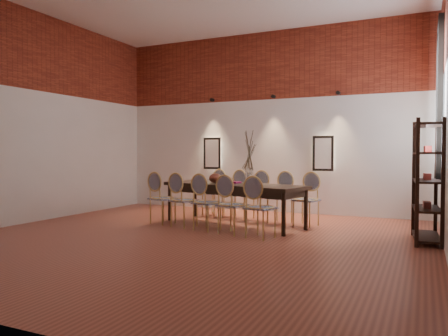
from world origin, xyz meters
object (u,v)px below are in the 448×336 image
at_px(chair_near_b, 184,200).
at_px(chair_far_d, 280,198).
at_px(chair_near_c, 207,203).
at_px(chair_near_d, 232,205).
at_px(vase, 249,176).
at_px(book, 233,182).
at_px(chair_near_a, 163,198).
at_px(chair_near_e, 260,208).
at_px(shelving_rack, 427,181).
at_px(bowl, 215,178).
at_px(chair_far_b, 234,194).
at_px(dining_table, 233,204).
at_px(chair_far_e, 306,200).
at_px(chair_far_a, 213,193).
at_px(chair_far_c, 256,196).

distance_m(chair_near_b, chair_far_d, 1.81).
xyz_separation_m(chair_near_c, chair_near_d, (0.53, -0.14, 0.00)).
xyz_separation_m(vase, book, (-0.42, 0.25, -0.14)).
distance_m(chair_near_a, vase, 1.68).
bearing_deg(chair_near_e, book, 144.49).
bearing_deg(chair_near_d, shelving_rack, 27.10).
distance_m(chair_far_d, shelving_rack, 2.64).
relative_size(chair_near_d, bowl, 3.92).
xyz_separation_m(chair_near_b, chair_far_b, (0.36, 1.39, 0.00)).
height_order(chair_far_d, bowl, chair_far_d).
height_order(chair_near_b, chair_near_e, same).
relative_size(chair_near_a, book, 3.62).
relative_size(dining_table, shelving_rack, 1.52).
relative_size(chair_near_a, chair_near_d, 1.00).
distance_m(chair_near_b, shelving_rack, 3.95).
height_order(chair_near_c, chair_far_e, same).
distance_m(chair_far_a, book, 1.18).
relative_size(chair_near_e, chair_far_e, 1.00).
xyz_separation_m(chair_near_a, chair_near_e, (2.12, -0.55, 0.00)).
bearing_deg(bowl, chair_far_a, 118.31).
bearing_deg(chair_far_c, chair_far_d, 180.00).
xyz_separation_m(chair_far_a, chair_far_e, (2.12, -0.55, 0.00)).
bearing_deg(chair_near_e, chair_far_a, 146.67).
distance_m(bowl, book, 0.34).
xyz_separation_m(chair_far_b, vase, (0.70, -0.92, 0.43)).
bearing_deg(chair_far_a, book, 149.50).
bearing_deg(chair_near_b, chair_far_b, 90.00).
height_order(chair_far_b, book, chair_far_b).
bearing_deg(chair_far_c, chair_near_e, 127.25).
relative_size(chair_near_d, chair_far_b, 1.00).
relative_size(chair_far_b, chair_far_c, 1.00).
bearing_deg(chair_far_d, book, 41.36).
bearing_deg(chair_near_e, vase, 135.69).
bearing_deg(chair_far_b, chair_near_b, 90.00).
xyz_separation_m(chair_near_a, chair_far_b, (0.89, 1.26, 0.00)).
bearing_deg(chair_near_d, chair_far_d, 90.00).
distance_m(vase, book, 0.51).
bearing_deg(chair_near_e, chair_far_b, 138.76).
relative_size(chair_near_b, bowl, 3.92).
height_order(chair_near_b, vase, vase).
distance_m(chair_near_b, book, 1.01).
relative_size(chair_near_e, chair_far_b, 1.00).
distance_m(chair_far_b, shelving_rack, 3.72).
distance_m(chair_near_a, chair_far_d, 2.18).
relative_size(chair_near_e, bowl, 3.92).
bearing_deg(vase, chair_near_a, -168.09).
height_order(chair_far_e, book, chair_far_e).
xyz_separation_m(chair_far_b, chair_far_e, (1.59, -0.41, 0.00)).
distance_m(chair_near_a, chair_near_b, 0.55).
height_order(chair_near_b, chair_far_e, same).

